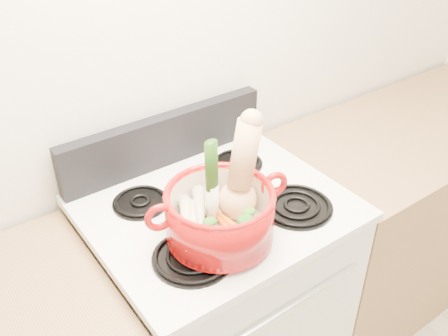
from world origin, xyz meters
TOP-DOWN VIEW (x-y plane):
  - wall_back at (0.00, 1.75)m, footprint 3.50×0.02m
  - stove_body at (0.00, 1.40)m, footprint 0.76×0.65m
  - cooktop at (0.00, 1.40)m, footprint 0.78×0.67m
  - control_backsplash at (0.00, 1.70)m, footprint 0.76×0.05m
  - oven_handle at (0.00, 1.06)m, footprint 0.60×0.02m
  - counter_right at (1.07, 1.40)m, footprint 1.36×0.65m
  - burner_front_left at (-0.19, 1.24)m, footprint 0.22×0.22m
  - burner_front_right at (0.19, 1.24)m, footprint 0.22×0.22m
  - burner_back_left at (-0.19, 1.54)m, footprint 0.17×0.17m
  - burner_back_right at (0.19, 1.54)m, footprint 0.17×0.17m
  - dutch_oven at (-0.09, 1.26)m, footprint 0.35×0.35m
  - pot_handle_left at (-0.25, 1.29)m, footprint 0.09×0.03m
  - pot_handle_right at (0.08, 1.23)m, footprint 0.09×0.03m
  - squash at (-0.01, 1.28)m, footprint 0.20×0.16m
  - leek at (-0.09, 1.29)m, footprint 0.05×0.05m
  - ginger at (-0.09, 1.33)m, footprint 0.08×0.07m
  - parsnip_0 at (-0.12, 1.31)m, footprint 0.04×0.22m
  - parsnip_1 at (-0.17, 1.27)m, footprint 0.12×0.19m
  - parsnip_2 at (-0.11, 1.32)m, footprint 0.12×0.18m
  - parsnip_3 at (-0.18, 1.28)m, footprint 0.13×0.17m
  - parsnip_4 at (-0.13, 1.29)m, footprint 0.13×0.19m
  - carrot_0 at (-0.09, 1.20)m, footprint 0.05×0.17m
  - carrot_1 at (-0.13, 1.23)m, footprint 0.11×0.13m
  - carrot_2 at (-0.08, 1.23)m, footprint 0.04×0.16m

SIDE VIEW (x-z plane):
  - counter_right at x=1.07m, z-range 0.00..0.90m
  - stove_body at x=0.00m, z-range 0.00..0.92m
  - oven_handle at x=0.00m, z-range 0.77..0.79m
  - cooktop at x=0.00m, z-range 0.92..0.95m
  - burner_front_left at x=-0.19m, z-range 0.95..0.97m
  - burner_front_right at x=0.19m, z-range 0.95..0.97m
  - burner_back_left at x=-0.19m, z-range 0.95..0.97m
  - burner_back_right at x=0.19m, z-range 0.95..0.97m
  - ginger at x=-0.09m, z-range 1.00..1.04m
  - carrot_0 at x=-0.09m, z-range 1.00..1.04m
  - parsnip_0 at x=-0.12m, z-range 0.99..1.05m
  - carrot_1 at x=-0.13m, z-range 1.00..1.04m
  - carrot_2 at x=-0.08m, z-range 1.00..1.05m
  - parsnip_1 at x=-0.17m, z-range 1.00..1.06m
  - parsnip_2 at x=-0.11m, z-range 1.01..1.06m
  - parsnip_3 at x=-0.18m, z-range 1.01..1.06m
  - control_backsplash at x=0.00m, z-range 0.95..1.13m
  - dutch_oven at x=-0.09m, z-range 0.97..1.12m
  - parsnip_4 at x=-0.13m, z-range 1.01..1.07m
  - pot_handle_left at x=-0.25m, z-range 1.05..1.13m
  - pot_handle_right at x=0.08m, z-range 1.05..1.13m
  - leek at x=-0.09m, z-range 1.00..1.27m
  - squash at x=-0.01m, z-range 0.99..1.30m
  - wall_back at x=0.00m, z-range 0.00..2.60m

